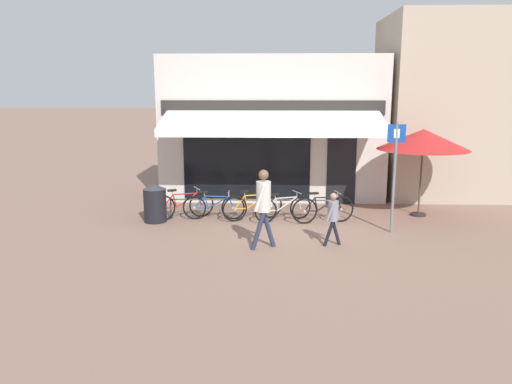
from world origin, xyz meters
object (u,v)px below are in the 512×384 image
at_px(bicycle_blue, 214,207).
at_px(bicycle_orange, 253,206).
at_px(pedestrian_adult, 263,200).
at_px(parking_sign, 395,167).
at_px(bicycle_red, 182,205).
at_px(cafe_parasol, 423,140).
at_px(bicycle_black, 323,209).
at_px(bicycle_silver, 283,208).
at_px(pedestrian_child, 333,213).
at_px(litter_bin, 155,203).

bearing_deg(bicycle_blue, bicycle_orange, -3.85).
xyz_separation_m(pedestrian_adult, parking_sign, (3.22, 1.39, 0.56)).
distance_m(pedestrian_adult, parking_sign, 3.55).
relative_size(bicycle_red, cafe_parasol, 0.66).
distance_m(bicycle_blue, bicycle_black, 3.02).
relative_size(bicycle_blue, bicycle_silver, 1.10).
bearing_deg(parking_sign, cafe_parasol, 56.20).
distance_m(bicycle_black, pedestrian_child, 2.03).
bearing_deg(bicycle_silver, cafe_parasol, -14.79).
bearing_deg(bicycle_orange, bicycle_red, 155.17).
bearing_deg(pedestrian_adult, bicycle_orange, 90.31).
distance_m(pedestrian_child, litter_bin, 5.00).
height_order(bicycle_orange, cafe_parasol, cafe_parasol).
xyz_separation_m(bicycle_silver, parking_sign, (2.72, -1.03, 1.33)).
xyz_separation_m(bicycle_blue, pedestrian_child, (3.04, -2.28, 0.41)).
bearing_deg(pedestrian_adult, bicycle_black, 47.51).
bearing_deg(bicycle_red, cafe_parasol, -20.06).
bearing_deg(bicycle_silver, bicycle_orange, 149.64).
xyz_separation_m(parking_sign, cafe_parasol, (1.18, 1.76, 0.49)).
distance_m(pedestrian_child, cafe_parasol, 4.26).
xyz_separation_m(bicycle_silver, pedestrian_adult, (-0.50, -2.42, 0.77)).
bearing_deg(bicycle_red, parking_sign, -36.96).
xyz_separation_m(pedestrian_child, litter_bin, (-4.60, 1.95, -0.25)).
bearing_deg(parking_sign, bicycle_blue, 166.15).
height_order(bicycle_silver, cafe_parasol, cafe_parasol).
relative_size(bicycle_black, pedestrian_child, 1.37).
xyz_separation_m(bicycle_red, parking_sign, (5.54, -1.15, 1.30)).
relative_size(bicycle_orange, pedestrian_adult, 0.90).
bearing_deg(bicycle_red, pedestrian_child, -55.40).
distance_m(bicycle_red, bicycle_orange, 1.97).
distance_m(bicycle_red, pedestrian_adult, 3.52).
relative_size(bicycle_blue, bicycle_orange, 1.05).
xyz_separation_m(bicycle_red, bicycle_blue, (0.88, -0.00, -0.03)).
height_order(bicycle_blue, bicycle_orange, bicycle_orange).
relative_size(bicycle_orange, bicycle_silver, 1.05).
distance_m(bicycle_red, pedestrian_child, 4.55).
height_order(bicycle_red, bicycle_black, bicycle_red).
xyz_separation_m(bicycle_black, pedestrian_child, (0.03, -1.99, 0.38)).
bearing_deg(pedestrian_child, bicycle_silver, 120.89).
distance_m(bicycle_silver, litter_bin, 3.51).
distance_m(bicycle_orange, pedestrian_child, 2.99).
bearing_deg(pedestrian_child, cafe_parasol, 49.73).
xyz_separation_m(pedestrian_adult, pedestrian_child, (1.60, 0.26, -0.36)).
distance_m(bicycle_black, cafe_parasol, 3.47).
distance_m(bicycle_red, bicycle_black, 3.90).
bearing_deg(pedestrian_child, litter_bin, 160.94).
height_order(bicycle_orange, bicycle_black, bicycle_orange).
bearing_deg(cafe_parasol, pedestrian_adult, -144.43).
bearing_deg(bicycle_orange, parking_sign, -40.64).
bearing_deg(bicycle_orange, pedestrian_child, -72.35).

